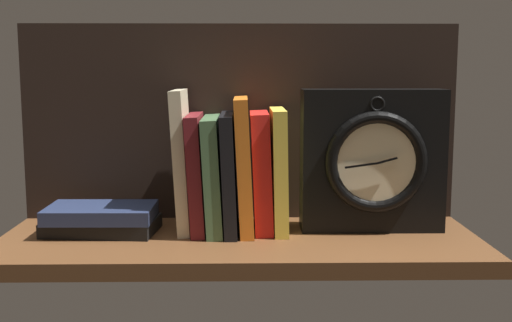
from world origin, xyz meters
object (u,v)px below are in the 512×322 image
(book_maroon_dawkins, at_px, (197,173))
(framed_clock, at_px, (373,160))
(book_cream_twain, at_px, (183,161))
(book_stack_side, at_px, (101,219))
(book_black_skeptic, at_px, (229,172))
(book_green_romantic, at_px, (214,174))
(book_yellow_seinlanguage, at_px, (279,170))
(book_red_requiem, at_px, (261,171))
(book_orange_pandolfini, at_px, (244,164))

(book_maroon_dawkins, relative_size, framed_clock, 0.82)
(book_cream_twain, distance_m, book_maroon_dawkins, 0.03)
(framed_clock, xyz_separation_m, book_stack_side, (-0.43, -0.01, -0.09))
(book_black_skeptic, xyz_separation_m, book_stack_side, (-0.20, -0.02, -0.07))
(book_maroon_dawkins, relative_size, book_green_romantic, 1.02)
(book_yellow_seinlanguage, bearing_deg, book_red_requiem, 180.00)
(book_maroon_dawkins, height_order, book_orange_pandolfini, book_orange_pandolfini)
(book_black_skeptic, bearing_deg, book_cream_twain, 180.00)
(book_green_romantic, relative_size, book_yellow_seinlanguage, 0.93)
(book_cream_twain, relative_size, book_yellow_seinlanguage, 1.15)
(book_maroon_dawkins, distance_m, book_black_skeptic, 0.05)
(book_black_skeptic, distance_m, framed_clock, 0.23)
(book_maroon_dawkins, xyz_separation_m, book_orange_pandolfini, (0.08, 0.00, 0.01))
(book_green_romantic, distance_m, book_yellow_seinlanguage, 0.11)
(book_cream_twain, height_order, book_black_skeptic, book_cream_twain)
(book_red_requiem, bearing_deg, book_yellow_seinlanguage, 0.00)
(book_red_requiem, xyz_separation_m, framed_clock, (0.18, -0.01, 0.02))
(book_red_requiem, xyz_separation_m, book_stack_side, (-0.25, -0.02, -0.07))
(book_green_romantic, distance_m, book_stack_side, 0.19)
(book_cream_twain, distance_m, book_yellow_seinlanguage, 0.16)
(book_black_skeptic, bearing_deg, book_green_romantic, 180.00)
(book_yellow_seinlanguage, bearing_deg, book_stack_side, -176.16)
(book_red_requiem, relative_size, framed_clock, 0.84)
(book_black_skeptic, relative_size, book_stack_side, 1.04)
(book_orange_pandolfini, xyz_separation_m, framed_clock, (0.21, -0.01, 0.01))
(book_maroon_dawkins, distance_m, book_yellow_seinlanguage, 0.13)
(book_orange_pandolfini, xyz_separation_m, book_stack_side, (-0.23, -0.02, -0.08))
(book_cream_twain, distance_m, book_black_skeptic, 0.08)
(book_yellow_seinlanguage, bearing_deg, book_green_romantic, 180.00)
(book_maroon_dawkins, bearing_deg, book_stack_side, -172.87)
(book_cream_twain, distance_m, framed_clock, 0.30)
(book_green_romantic, relative_size, book_orange_pandolfini, 0.86)
(book_cream_twain, xyz_separation_m, book_green_romantic, (0.05, 0.00, -0.02))
(book_stack_side, bearing_deg, book_red_requiem, 4.26)
(book_orange_pandolfini, xyz_separation_m, book_red_requiem, (0.03, 0.00, -0.01))
(framed_clock, bearing_deg, book_green_romantic, 177.87)
(book_red_requiem, distance_m, book_stack_side, 0.27)
(book_maroon_dawkins, distance_m, book_orange_pandolfini, 0.08)
(book_cream_twain, xyz_separation_m, book_black_skeptic, (0.07, 0.00, -0.02))
(book_yellow_seinlanguage, bearing_deg, book_black_skeptic, 180.00)
(book_black_skeptic, height_order, book_yellow_seinlanguage, book_yellow_seinlanguage)
(book_maroon_dawkins, relative_size, book_yellow_seinlanguage, 0.96)
(book_maroon_dawkins, xyz_separation_m, book_red_requiem, (0.10, 0.00, 0.00))
(book_red_requiem, distance_m, book_yellow_seinlanguage, 0.03)
(book_cream_twain, height_order, book_yellow_seinlanguage, book_cream_twain)
(book_green_romantic, bearing_deg, book_black_skeptic, 0.00)
(book_orange_pandolfini, bearing_deg, book_yellow_seinlanguage, 0.00)
(book_yellow_seinlanguage, bearing_deg, book_cream_twain, 180.00)
(book_orange_pandolfini, relative_size, framed_clock, 0.94)
(book_cream_twain, relative_size, framed_clock, 0.99)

